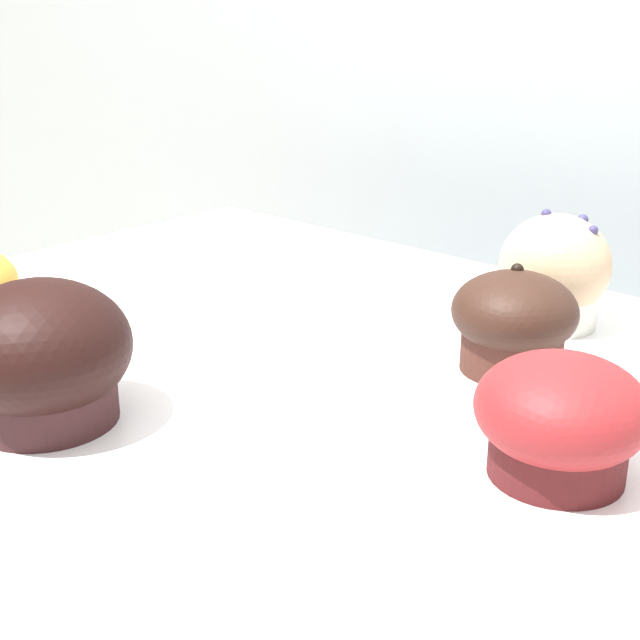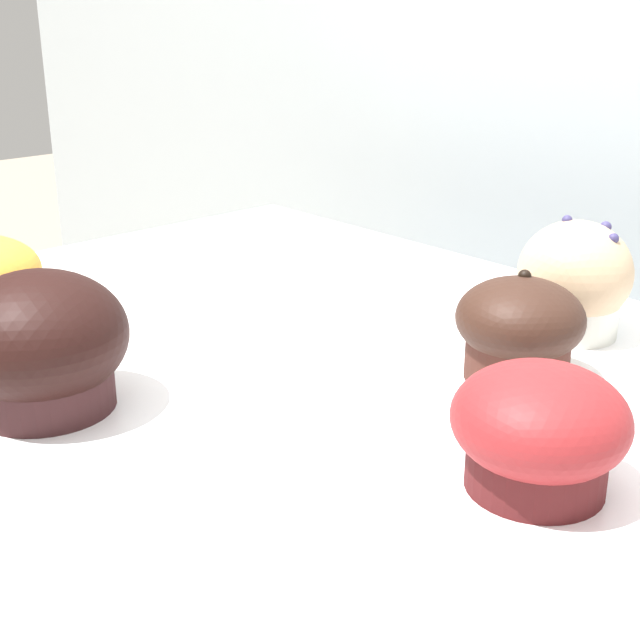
{
  "view_description": "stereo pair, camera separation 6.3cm",
  "coord_description": "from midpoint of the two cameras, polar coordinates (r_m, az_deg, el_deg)",
  "views": [
    {
      "loc": [
        0.34,
        -0.45,
        1.18
      ],
      "look_at": [
        -0.05,
        -0.01,
        0.96
      ],
      "focal_mm": 50.0,
      "sensor_mm": 36.0,
      "label": 1
    },
    {
      "loc": [
        0.39,
        -0.4,
        1.18
      ],
      "look_at": [
        -0.05,
        -0.01,
        0.96
      ],
      "focal_mm": 50.0,
      "sensor_mm": 36.0,
      "label": 2
    }
  ],
  "objects": [
    {
      "name": "muffin_front_right",
      "position": [
        0.52,
        11.8,
        -6.28
      ],
      "size": [
        0.1,
        0.1,
        0.07
      ],
      "color": "#4B1718",
      "rests_on": "display_counter"
    },
    {
      "name": "muffin_front_center",
      "position": [
        0.65,
        9.64,
        -0.15
      ],
      "size": [
        0.09,
        0.09,
        0.08
      ],
      "color": "#46251D",
      "rests_on": "display_counter"
    },
    {
      "name": "muffin_front_left",
      "position": [
        0.6,
        -20.3,
        -2.3
      ],
      "size": [
        0.12,
        0.12,
        0.09
      ],
      "color": "#371C1D",
      "rests_on": "display_counter"
    },
    {
      "name": "muffin_back_left",
      "position": [
        0.75,
        12.46,
        2.85
      ],
      "size": [
        0.09,
        0.09,
        0.1
      ],
      "color": "silver",
      "rests_on": "display_counter"
    }
  ]
}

